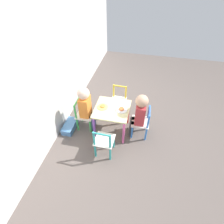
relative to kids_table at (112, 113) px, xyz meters
The scene contains 12 objects.
ground_plane 0.38m from the kids_table, ahead, with size 6.00×6.00×0.00m, color #5B514C.
house_wall 1.25m from the kids_table, 90.00° to the left, with size 6.00×0.06×2.60m.
kids_table is the anchor object (origin of this frame).
chair_blue 0.48m from the kids_table, 87.88° to the right, with size 0.27×0.27×0.51m.
chair_green 0.48m from the kids_table, 91.31° to the left, with size 0.27×0.27×0.51m.
chair_teal 0.48m from the kids_table, behind, with size 0.27×0.27×0.51m.
chair_yellow 0.48m from the kids_table, ahead, with size 0.27×0.27×0.51m.
child_front 0.41m from the kids_table, 87.88° to the right, with size 0.21×0.23×0.75m.
child_back 0.41m from the kids_table, 91.31° to the left, with size 0.20×0.23×0.77m.
plate_front 0.17m from the kids_table, 90.00° to the right, with size 0.17×0.17×0.03m.
plate_back 0.17m from the kids_table, 90.00° to the left, with size 0.15×0.15×0.03m.
storage_bin 0.76m from the kids_table, 99.87° to the left, with size 0.34×0.17×0.11m.
Camera 1 is at (-1.87, -0.42, 2.15)m, focal length 28.00 mm.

